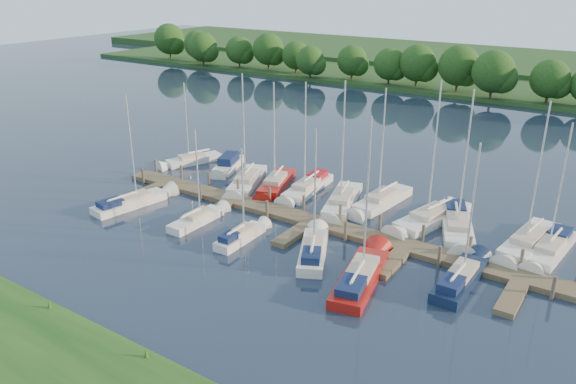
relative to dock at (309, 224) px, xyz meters
The scene contains 23 objects.
ground 7.31m from the dock, 90.00° to the right, with size 260.00×260.00×0.00m, color #192032.
dock is the anchor object (origin of this frame).
mooring_pilings 1.19m from the dock, 90.00° to the left, with size 38.24×2.84×2.00m.
far_shore 67.69m from the dock, 90.00° to the left, with size 180.00×30.00×0.60m, color #1D3D17.
distant_hill 92.69m from the dock, 90.00° to the left, with size 220.00×40.00×1.40m, color #2C4D21.
treeline 55.06m from the dock, 88.81° to the left, with size 143.57×9.76×8.28m.
sailboat_n_0 19.53m from the dock, 160.76° to the left, with size 3.68×6.78×8.88m.
motorboat 15.82m from the dock, 152.89° to the left, with size 3.47×6.16×1.82m.
sailboat_n_2 10.67m from the dock, 155.12° to the left, with size 4.63×8.48×10.98m.
sailboat_n_3 8.93m from the dock, 141.89° to the left, with size 3.95×8.02×10.34m.
sailboat_n_4 7.51m from the dock, 123.08° to the left, with size 2.61×8.31×10.52m.
sailboat_n_5 5.05m from the dock, 87.83° to the left, with size 4.14×8.89×11.28m.
sailboat_n_6 7.70m from the dock, 68.10° to the left, with size 2.70×8.32×10.65m.
sailboat_n_7 9.75m from the dock, 38.02° to the left, with size 4.11×9.47×11.91m.
sailboat_n_8 11.52m from the dock, 29.90° to the left, with size 4.88×9.03×11.58m.
sailboat_n_9 16.23m from the dock, 20.90° to the left, with size 3.10×8.98×11.35m.
sailboat_n_10 17.69m from the dock, 18.81° to the left, with size 2.59×8.00×10.07m.
sailboat_s_0 15.59m from the dock, 162.47° to the right, with size 2.94×7.88×9.87m.
sailboat_s_1 8.86m from the dock, 151.46° to the right, with size 1.49×6.10×7.98m.
sailboat_s_2 5.67m from the dock, 121.21° to the right, with size 1.43×5.65×7.46m.
sailboat_s_3 4.75m from the dock, 54.14° to the right, with size 4.44×7.15×9.58m.
sailboat_s_4 8.87m from the dock, 35.55° to the right, with size 3.58×8.98×11.26m.
sailboat_s_5 12.88m from the dock, ahead, with size 1.88×7.57×9.79m.
Camera 1 is at (20.95, -27.06, 18.92)m, focal length 35.00 mm.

